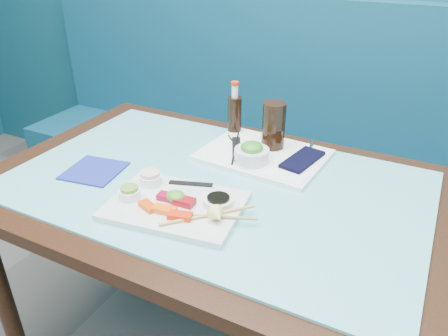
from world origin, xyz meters
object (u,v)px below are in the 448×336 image
at_px(dining_table, 215,207).
at_px(seaweed_bowl, 252,155).
at_px(serving_tray, 263,155).
at_px(cola_bottle_body, 235,116).
at_px(cola_glass, 274,126).
at_px(blue_napkin, 94,171).
at_px(sashimi_plate, 176,206).
at_px(booth_bench, 296,173).

xyz_separation_m(dining_table, seaweed_bowl, (0.06, 0.15, 0.13)).
height_order(serving_tray, cola_bottle_body, cola_bottle_body).
bearing_deg(cola_glass, blue_napkin, -138.41).
bearing_deg(cola_bottle_body, seaweed_bowl, -51.42).
bearing_deg(cola_glass, serving_tray, -100.30).
height_order(dining_table, sashimi_plate, sashimi_plate).
xyz_separation_m(cola_glass, cola_bottle_body, (-0.18, 0.07, -0.02)).
distance_m(dining_table, cola_glass, 0.34).
xyz_separation_m(dining_table, cola_bottle_body, (-0.10, 0.34, 0.16)).
xyz_separation_m(serving_tray, cola_bottle_body, (-0.17, 0.12, 0.06)).
height_order(dining_table, seaweed_bowl, seaweed_bowl).
distance_m(cola_glass, blue_napkin, 0.60).
relative_size(sashimi_plate, cola_bottle_body, 2.47).
distance_m(sashimi_plate, cola_bottle_body, 0.53).
height_order(serving_tray, seaweed_bowl, seaweed_bowl).
relative_size(booth_bench, serving_tray, 7.56).
bearing_deg(cola_glass, cola_bottle_body, 158.96).
bearing_deg(cola_bottle_body, sashimi_plate, -81.50).
bearing_deg(cola_bottle_body, serving_tray, -36.27).
bearing_deg(cola_bottle_body, blue_napkin, -119.77).
xyz_separation_m(booth_bench, cola_glass, (0.08, -0.56, 0.48)).
height_order(booth_bench, sashimi_plate, booth_bench).
distance_m(dining_table, serving_tray, 0.25).
xyz_separation_m(serving_tray, seaweed_bowl, (-0.01, -0.07, 0.03)).
xyz_separation_m(dining_table, serving_tray, (0.07, 0.22, 0.10)).
relative_size(sashimi_plate, cola_glass, 2.23).
relative_size(serving_tray, blue_napkin, 2.41).
xyz_separation_m(booth_bench, blue_napkin, (-0.37, -0.96, 0.39)).
bearing_deg(cola_glass, dining_table, -105.41).
bearing_deg(cola_bottle_body, cola_glass, -21.04).
bearing_deg(seaweed_bowl, cola_glass, 81.25).
bearing_deg(serving_tray, dining_table, -102.62).
bearing_deg(seaweed_bowl, booth_bench, 94.63).
distance_m(dining_table, blue_napkin, 0.40).
bearing_deg(sashimi_plate, cola_bottle_body, 90.88).
relative_size(serving_tray, seaweed_bowl, 3.56).
relative_size(seaweed_bowl, cola_bottle_body, 0.78).
xyz_separation_m(seaweed_bowl, cola_glass, (0.02, 0.13, 0.06)).
bearing_deg(serving_tray, cola_glass, 83.72).
relative_size(dining_table, blue_napkin, 8.51).
relative_size(dining_table, seaweed_bowl, 12.55).
distance_m(seaweed_bowl, blue_napkin, 0.50).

